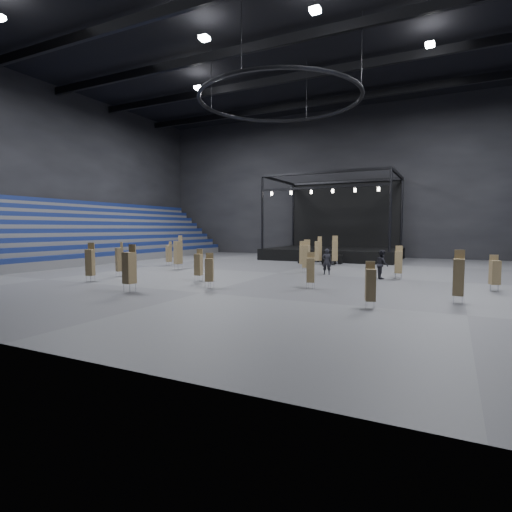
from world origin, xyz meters
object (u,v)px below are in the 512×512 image
at_px(flight_case_right, 335,259).
at_px(man_center, 327,262).
at_px(chair_stack_13, 459,276).
at_px(chair_stack_6, 209,269).
at_px(chair_stack_8, 311,269).
at_px(chair_stack_14, 90,262).
at_px(chair_stack_2, 169,253).
at_px(crew_member, 382,264).
at_px(chair_stack_4, 370,284).
at_px(chair_stack_15, 302,254).
at_px(flight_case_mid, 328,261).
at_px(chair_stack_0, 178,252).
at_px(chair_stack_1, 318,250).
at_px(chair_stack_10, 495,272).
at_px(chair_stack_3, 399,262).
at_px(chair_stack_5, 199,264).
at_px(stage, 335,246).
at_px(chair_stack_12, 306,256).
at_px(chair_stack_9, 129,267).
at_px(chair_stack_7, 119,259).
at_px(chair_stack_11, 335,250).
at_px(flight_case_left, 304,260).

distance_m(flight_case_right, man_center, 9.03).
bearing_deg(chair_stack_13, chair_stack_6, -171.71).
bearing_deg(chair_stack_6, chair_stack_8, -1.63).
relative_size(chair_stack_6, chair_stack_14, 0.81).
relative_size(chair_stack_8, man_center, 1.08).
bearing_deg(chair_stack_2, crew_member, 14.85).
bearing_deg(chair_stack_13, chair_stack_8, 173.87).
distance_m(flight_case_right, chair_stack_4, 21.57).
xyz_separation_m(chair_stack_13, chair_stack_15, (-11.74, 11.89, -0.04)).
relative_size(flight_case_mid, chair_stack_0, 0.40).
bearing_deg(chair_stack_14, chair_stack_2, 82.34).
xyz_separation_m(chair_stack_0, chair_stack_14, (-0.41, -8.67, -0.18)).
bearing_deg(chair_stack_1, chair_stack_4, -41.74).
height_order(chair_stack_10, chair_stack_13, chair_stack_13).
bearing_deg(man_center, chair_stack_14, 21.95).
distance_m(chair_stack_1, chair_stack_8, 15.14).
relative_size(flight_case_mid, man_center, 0.58).
height_order(chair_stack_3, chair_stack_5, chair_stack_3).
height_order(flight_case_mid, chair_stack_5, chair_stack_5).
xyz_separation_m(stage, man_center, (3.55, -15.57, -0.49)).
distance_m(chair_stack_5, chair_stack_12, 8.89).
xyz_separation_m(chair_stack_3, chair_stack_9, (-12.31, -12.21, 0.16)).
bearing_deg(chair_stack_15, chair_stack_5, -125.34).
relative_size(chair_stack_7, chair_stack_14, 0.98).
distance_m(chair_stack_2, chair_stack_12, 13.31).
bearing_deg(chair_stack_7, chair_stack_1, 80.91).
height_order(chair_stack_3, crew_member, chair_stack_3).
relative_size(chair_stack_6, chair_stack_9, 0.79).
relative_size(chair_stack_1, chair_stack_11, 0.97).
distance_m(flight_case_right, chair_stack_8, 16.34).
height_order(stage, flight_case_left, stage).
xyz_separation_m(stage, crew_member, (7.65, -16.38, -0.46)).
xyz_separation_m(stage, chair_stack_2, (-11.46, -15.11, -0.31)).
xyz_separation_m(flight_case_left, flight_case_right, (2.88, 0.80, 0.10)).
bearing_deg(chair_stack_4, chair_stack_5, 141.72).
height_order(chair_stack_1, crew_member, chair_stack_1).
xyz_separation_m(chair_stack_2, chair_stack_10, (25.46, -4.23, -0.07)).
xyz_separation_m(chair_stack_8, chair_stack_9, (-8.37, -5.42, 0.25)).
distance_m(chair_stack_10, chair_stack_14, 23.99).
xyz_separation_m(flight_case_right, chair_stack_14, (-10.82, -19.39, 0.84)).
relative_size(stage, chair_stack_5, 6.69).
height_order(stage, chair_stack_5, stage).
relative_size(flight_case_left, chair_stack_8, 0.50).
distance_m(flight_case_left, chair_stack_4, 21.96).
relative_size(stage, flight_case_left, 13.53).
relative_size(chair_stack_7, chair_stack_8, 1.18).
relative_size(chair_stack_1, chair_stack_9, 1.04).
distance_m(flight_case_left, chair_stack_13, 21.29).
height_order(flight_case_left, crew_member, crew_member).
relative_size(chair_stack_3, man_center, 1.17).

